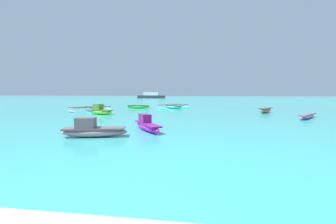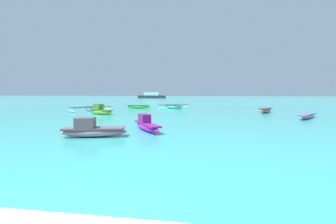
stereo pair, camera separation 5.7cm
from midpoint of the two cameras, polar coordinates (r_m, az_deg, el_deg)
moored_boat_0 at (r=22.23m, az=-16.70°, el=0.32°), size 2.84×1.69×0.98m
moored_boat_1 at (r=11.18m, az=-18.53°, el=-4.35°), size 3.17×1.48×0.92m
moored_boat_2 at (r=28.87m, az=1.57°, el=1.37°), size 4.29×4.30×0.51m
moored_boat_3 at (r=29.21m, az=-7.48°, el=1.38°), size 3.06×0.49×0.44m
moored_boat_4 at (r=21.14m, az=31.94°, el=-0.86°), size 2.71×3.32×0.36m
moored_boat_5 at (r=26.27m, az=-18.92°, el=0.72°), size 4.37×4.77×0.50m
moored_boat_6 at (r=25.02m, az=23.57°, el=0.46°), size 1.97×2.41×0.50m
moored_boat_7 at (r=12.40m, az=-5.38°, el=-3.27°), size 2.20×2.96×0.88m
distant_ferry at (r=78.30m, az=-4.14°, el=4.14°), size 9.46×2.08×2.08m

